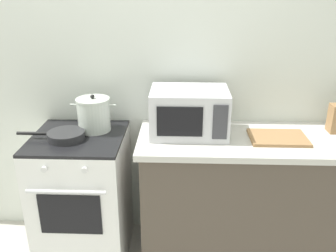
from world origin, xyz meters
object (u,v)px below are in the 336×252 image
object	(u,v)px
stock_pot	(94,114)
microwave	(189,112)
frying_pan	(65,135)
cutting_board	(278,138)
stove	(83,196)

from	to	relation	value
stock_pot	microwave	size ratio (longest dim) A/B	0.61
frying_pan	cutting_board	distance (m)	1.37
stock_pot	stove	bearing A→B (deg)	-129.94
frying_pan	stock_pot	bearing A→B (deg)	45.64
frying_pan	cutting_board	bearing A→B (deg)	2.13
stove	stock_pot	distance (m)	0.59
stove	cutting_board	xyz separation A→B (m)	(1.30, 0.00, 0.47)
microwave	cutting_board	bearing A→B (deg)	-7.78
frying_pan	stove	bearing A→B (deg)	37.84
stove	frying_pan	distance (m)	0.49
frying_pan	cutting_board	size ratio (longest dim) A/B	1.22
stove	microwave	world-z (taller)	microwave
stock_pot	microwave	world-z (taller)	microwave
stock_pot	cutting_board	world-z (taller)	stock_pot
stock_pot	cutting_board	bearing A→B (deg)	-5.11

